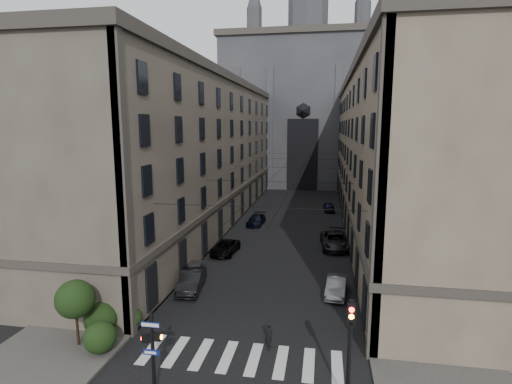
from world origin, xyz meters
The scene contains 19 objects.
sidewalk_left centered at (-10.50, 36.00, 0.07)m, with size 7.00×80.00×0.15m, color #383533.
sidewalk_right centered at (10.50, 36.00, 0.07)m, with size 7.00×80.00×0.15m, color #383533.
zebra_crossing centered at (0.00, 5.00, 0.01)m, with size 11.00×3.20×0.01m, color beige.
building_left centered at (-13.44, 36.00, 9.34)m, with size 13.60×60.60×18.85m.
building_right centered at (13.44, 36.00, 9.34)m, with size 13.60×60.60×18.85m.
gothic_tower centered at (0.00, 74.96, 17.80)m, with size 35.00×23.00×58.00m.
pedestrian_signal_left centered at (-3.51, 1.50, 2.32)m, with size 1.02×0.38×4.00m.
traffic_light_right centered at (5.60, 1.92, 3.29)m, with size 0.34×0.50×5.20m.
shrub_cluster centered at (-8.72, 5.01, 1.80)m, with size 3.90×4.40×3.90m.
tram_wires centered at (0.00, 35.63, 7.25)m, with size 14.00×60.00×0.43m.
car_left_near centered at (-6.20, 15.37, 0.70)m, with size 1.66×4.12×1.41m, color gray.
car_left_midnear centered at (-5.68, 13.41, 0.77)m, with size 1.64×4.69×1.55m, color black.
car_left_midfar centered at (-5.30, 22.54, 0.64)m, with size 2.13×4.62×1.28m, color black.
car_left_far centered at (-4.20, 34.67, 0.66)m, with size 1.85×4.54×1.32m, color black.
car_right_near centered at (5.43, 14.41, 0.67)m, with size 1.42×4.08×1.35m, color slate.
car_right_midnear centered at (5.56, 26.29, 0.81)m, with size 2.70×5.85×1.62m, color black.
car_right_midfar centered at (5.61, 27.26, 0.72)m, with size 2.03×4.98×1.45m, color black.
car_right_far centered at (5.15, 44.57, 0.64)m, with size 1.52×3.78×1.29m, color black.
pedestrian centered at (1.44, 6.25, 0.80)m, with size 0.58×0.38×1.59m, color black.
Camera 1 is at (4.27, -14.82, 12.69)m, focal length 28.00 mm.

